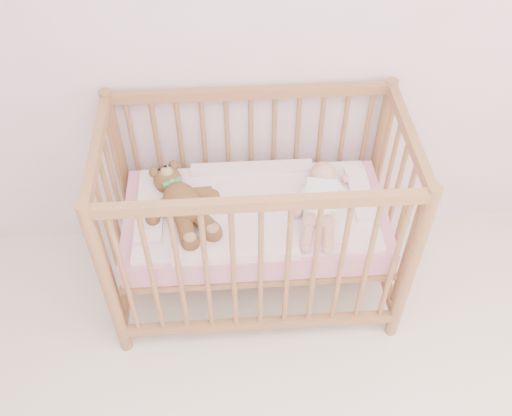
{
  "coord_description": "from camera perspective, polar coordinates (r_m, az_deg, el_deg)",
  "views": [
    {
      "loc": [
        -0.25,
        -0.21,
        2.48
      ],
      "look_at": [
        -0.13,
        1.55,
        0.62
      ],
      "focal_mm": 40.0,
      "sensor_mm": 36.0,
      "label": 1
    }
  ],
  "objects": [
    {
      "name": "baby",
      "position": [
        2.6,
        6.5,
        1.01
      ],
      "size": [
        0.37,
        0.59,
        0.13
      ],
      "primitive_type": null,
      "rotation": [
        0.0,
        0.0,
        -0.2
      ],
      "color": "white",
      "rests_on": "blanket"
    },
    {
      "name": "blanket",
      "position": [
        2.64,
        -0.07,
        -0.11
      ],
      "size": [
        1.1,
        0.58,
        0.06
      ],
      "primitive_type": null,
      "color": "#F2A7C1",
      "rests_on": "mattress"
    },
    {
      "name": "wall_back",
      "position": [
        2.49,
        2.51,
        19.57
      ],
      "size": [
        4.0,
        0.02,
        2.7
      ],
      "primitive_type": "cube",
      "color": "white",
      "rests_on": "floor"
    },
    {
      "name": "teddy_bear",
      "position": [
        2.57,
        -7.35,
        0.53
      ],
      "size": [
        0.55,
        0.63,
        0.15
      ],
      "primitive_type": null,
      "rotation": [
        0.0,
        0.0,
        0.43
      ],
      "color": "brown",
      "rests_on": "blanket"
    },
    {
      "name": "mattress",
      "position": [
        2.69,
        -0.07,
        -1.2
      ],
      "size": [
        1.22,
        0.62,
        0.13
      ],
      "primitive_type": "cube",
      "color": "pink",
      "rests_on": "crib"
    },
    {
      "name": "crib",
      "position": [
        2.68,
        -0.07,
        -0.99
      ],
      "size": [
        1.36,
        0.76,
        1.0
      ],
      "primitive_type": null,
      "color": "#A66B46",
      "rests_on": "floor"
    }
  ]
}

